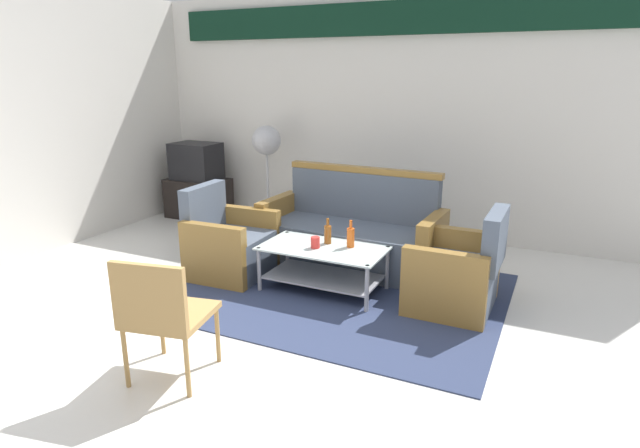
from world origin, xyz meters
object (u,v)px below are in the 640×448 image
armchair_left (230,246)px  television (196,161)px  armchair_right (457,275)px  cup (315,242)px  bottle_brown (328,234)px  pedestal_fan (267,146)px  couch (352,235)px  tv_stand (199,198)px  coffee_table (323,262)px  bottle_orange (351,237)px  wicker_chair (162,310)px

armchair_left → television: bearing=-136.9°
armchair_left → armchair_right: bearing=92.2°
cup → bottle_brown: bearing=74.0°
armchair_left → pedestal_fan: bearing=-164.0°
couch → tv_stand: (-2.57, 0.85, -0.06)m
coffee_table → cup: 0.20m
armchair_left → armchair_right: same height
armchair_left → tv_stand: bearing=-136.8°
coffee_table → bottle_orange: size_ratio=4.50×
couch → armchair_left: couch is taller
pedestal_fan → tv_stand: bearing=-177.3°
tv_stand → television: bearing=89.6°
coffee_table → cup: size_ratio=11.00×
bottle_orange → wicker_chair: bearing=-104.9°
bottle_orange → television: size_ratio=0.41×
cup → pedestal_fan: size_ratio=0.08×
armchair_left → coffee_table: (0.99, 0.02, -0.02)m
armchair_right → television: bearing=69.7°
cup → television: television is taller
bottle_orange → cup: size_ratio=2.45×
bottle_orange → television: bearing=152.6°
couch → bottle_orange: 0.67m
armchair_left → coffee_table: size_ratio=0.77×
pedestal_fan → wicker_chair: pedestal_fan is taller
armchair_right → bottle_orange: armchair_right is taller
armchair_right → armchair_left: bearing=94.9°
armchair_right → pedestal_fan: (-2.67, 1.46, 0.73)m
television → wicker_chair: size_ratio=0.72×
bottle_brown → pedestal_fan: 2.19m
television → armchair_left: bearing=135.7°
bottle_orange → television: television is taller
armchair_right → coffee_table: bearing=97.8°
bottle_brown → wicker_chair: size_ratio=0.28×
couch → cup: couch is taller
coffee_table → wicker_chair: 1.78m
wicker_chair → pedestal_fan: bearing=99.6°
armchair_right → cup: bearing=99.7°
couch → coffee_table: (0.02, -0.71, -0.04)m
armchair_left → pedestal_fan: 1.86m
bottle_orange → cup: bearing=-150.1°
armchair_left → television: (-1.59, 1.58, 0.47)m
coffee_table → television: television is taller
pedestal_fan → cup: bearing=-48.4°
pedestal_fan → wicker_chair: size_ratio=1.51×
bottle_orange → cup: (-0.27, -0.16, -0.04)m
pedestal_fan → wicker_chair: bearing=-69.6°
couch → bottle_brown: (0.01, -0.60, 0.18)m
armchair_left → television: 2.29m
couch → armchair_right: 1.29m
bottle_brown → tv_stand: (-2.58, 1.44, -0.24)m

